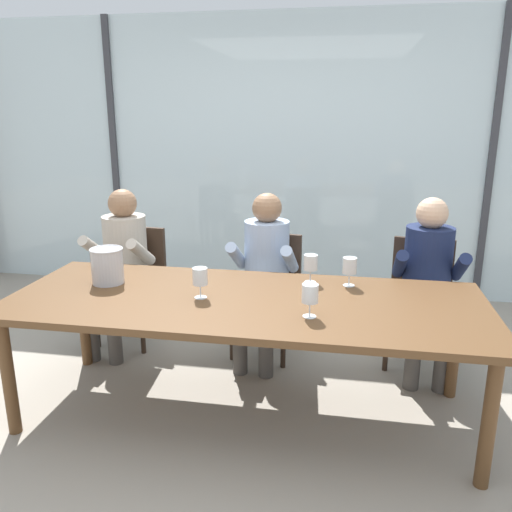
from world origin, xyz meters
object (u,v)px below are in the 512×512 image
Objects in this scene: chair_left_of_center at (269,284)px; ice_bucket_primary at (107,265)px; person_pale_blue_shirt at (264,266)px; wine_glass_by_left_taster at (200,277)px; person_navy_polo at (428,275)px; dining_table at (245,308)px; wine_glass_center_pour at (350,267)px; chair_near_curtain at (135,275)px; wine_glass_by_right_taster at (310,294)px; wine_glass_near_bucket at (311,264)px; person_beige_jumper at (121,259)px; chair_center at (420,292)px.

ice_bucket_primary is (-0.87, -0.79, 0.33)m from chair_left_of_center.
person_pale_blue_shirt is 0.87m from wine_glass_by_left_taster.
dining_table is at bearing -143.03° from person_navy_polo.
wine_glass_center_pour is (0.57, 0.32, 0.18)m from dining_table.
person_pale_blue_shirt is at bearing -2.77° from chair_near_curtain.
chair_near_curtain is 1.87m from wine_glass_by_right_taster.
wine_glass_center_pour is (0.82, 0.36, -0.00)m from wine_glass_by_left_taster.
chair_left_of_center is 4.97× the size of wine_glass_near_bucket.
person_beige_jumper and person_pale_blue_shirt have the same top height.
wine_glass_by_right_taster is at bearing -28.61° from dining_table.
wine_glass_center_pour is at bearing -15.12° from chair_near_curtain.
wine_glass_center_pour is at bearing -10.92° from person_beige_jumper.
person_navy_polo is (2.19, -0.00, 0.00)m from person_beige_jumper.
person_pale_blue_shirt is (-0.02, -0.12, 0.17)m from chair_left_of_center.
ice_bucket_primary reaches higher than dining_table.
ice_bucket_primary is at bearing -129.38° from chair_left_of_center.
wine_glass_by_right_taster is at bearing -32.98° from chair_near_curtain.
person_pale_blue_shirt is (1.04, -0.15, 0.17)m from chair_near_curtain.
chair_near_curtain is at bearing 81.74° from person_beige_jumper.
person_navy_polo is 5.44× the size of ice_bucket_primary.
person_navy_polo reaches higher than chair_center.
person_navy_polo reaches higher than wine_glass_by_left_taster.
person_pale_blue_shirt reaches higher than chair_center.
wine_glass_near_bucket is 0.23m from wine_glass_center_pour.
ice_bucket_primary reaches higher than chair_center.
dining_table is 0.31m from wine_glass_by_left_taster.
wine_glass_by_right_taster reaches higher than chair_left_of_center.
wine_glass_near_bucket is (0.36, -0.44, 0.17)m from person_pale_blue_shirt.
person_beige_jumper is at bearing 164.42° from wine_glass_center_pour.
ice_bucket_primary is at bearing -172.04° from wine_glass_center_pour.
chair_center is at bearing 5.46° from chair_near_curtain.
person_navy_polo is (2.15, -0.15, 0.17)m from chair_near_curtain.
person_pale_blue_shirt is 5.44× the size of ice_bucket_primary.
ice_bucket_primary is (-0.87, 0.12, 0.17)m from dining_table.
dining_table is at bearing -8.02° from ice_bucket_primary.
person_beige_jumper is at bearing 108.50° from ice_bucket_primary.
person_beige_jumper reaches higher than chair_left_of_center.
person_pale_blue_shirt is 0.59m from wine_glass_near_bucket.
dining_table is 15.29× the size of wine_glass_near_bucket.
person_pale_blue_shirt reaches higher than wine_glass_by_left_taster.
chair_near_curtain is 1.00× the size of chair_left_of_center.
person_beige_jumper reaches higher than ice_bucket_primary.
person_navy_polo reaches higher than wine_glass_by_right_taster.
wine_glass_near_bucket is at bearing 174.11° from wine_glass_center_pour.
ice_bucket_primary reaches higher than wine_glass_near_bucket.
person_navy_polo is 6.80× the size of wine_glass_by_left_taster.
wine_glass_center_pour is (0.57, -0.59, 0.34)m from chair_left_of_center.
chair_center is 0.23m from person_navy_polo.
person_navy_polo is 0.89m from wine_glass_near_bucket.
ice_bucket_primary is at bearing -149.12° from chair_center.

